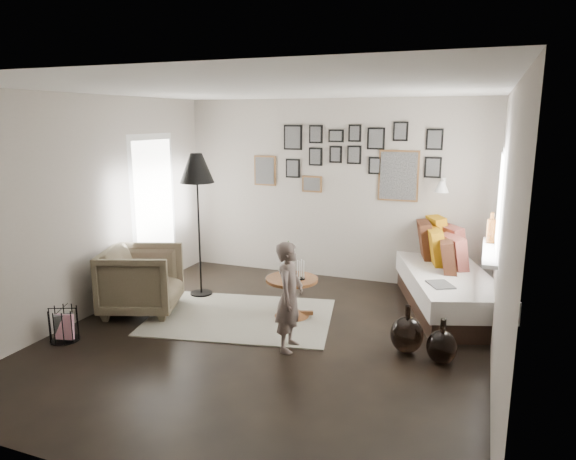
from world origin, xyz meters
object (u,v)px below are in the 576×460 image
at_px(pedestal_table, 292,299).
at_px(child, 289,297).
at_px(demijohn_large, 407,334).
at_px(demijohn_small, 442,347).
at_px(armchair, 142,280).
at_px(vase, 286,266).
at_px(daybed, 449,281).
at_px(floor_lamp, 197,174).
at_px(magazine_basket, 64,325).

xyz_separation_m(pedestal_table, child, (0.28, -0.82, 0.34)).
height_order(demijohn_large, demijohn_small, demijohn_large).
bearing_deg(armchair, demijohn_small, -112.11).
bearing_deg(child, pedestal_table, 16.22).
height_order(vase, armchair, vase).
bearing_deg(demijohn_small, pedestal_table, 161.54).
xyz_separation_m(daybed, floor_lamp, (-3.12, -0.71, 1.29)).
xyz_separation_m(vase, child, (0.36, -0.84, -0.05)).
height_order(pedestal_table, magazine_basket, pedestal_table).
height_order(pedestal_table, floor_lamp, floor_lamp).
relative_size(demijohn_large, demijohn_small, 1.10).
relative_size(pedestal_table, armchair, 0.70).
relative_size(pedestal_table, child, 0.55).
relative_size(vase, magazine_basket, 1.17).
distance_m(vase, demijohn_small, 2.00).
relative_size(vase, demijohn_small, 0.97).
distance_m(vase, daybed, 2.06).
distance_m(pedestal_table, armchair, 1.84).
bearing_deg(daybed, vase, -169.96).
bearing_deg(floor_lamp, vase, -11.92).
bearing_deg(vase, pedestal_table, -14.04).
distance_m(floor_lamp, magazine_basket, 2.39).
bearing_deg(magazine_basket, daybed, 33.88).
xyz_separation_m(daybed, armchair, (-3.47, -1.50, 0.06)).
height_order(vase, daybed, daybed).
bearing_deg(armchair, vase, -93.75).
distance_m(pedestal_table, child, 0.93).
relative_size(daybed, floor_lamp, 1.22).
height_order(daybed, magazine_basket, daybed).
relative_size(daybed, magazine_basket, 6.09).
distance_m(pedestal_table, daybed, 1.99).
distance_m(floor_lamp, demijohn_large, 3.27).
height_order(vase, floor_lamp, floor_lamp).
height_order(pedestal_table, vase, vase).
xyz_separation_m(magazine_basket, demijohn_large, (3.45, 1.02, 0.02)).
height_order(vase, demijohn_small, vase).
xyz_separation_m(armchair, child, (2.05, -0.34, 0.16)).
bearing_deg(floor_lamp, pedestal_table, -12.04).
height_order(floor_lamp, demijohn_large, floor_lamp).
relative_size(pedestal_table, floor_lamp, 0.33).
bearing_deg(armchair, demijohn_large, -110.14).
bearing_deg(floor_lamp, magazine_basket, -108.83).
xyz_separation_m(vase, daybed, (1.79, 1.00, -0.28)).
xyz_separation_m(daybed, demijohn_large, (-0.29, -1.49, -0.14)).
bearing_deg(floor_lamp, child, -33.41).
bearing_deg(magazine_basket, armchair, 75.41).
bearing_deg(daybed, magazine_basket, -165.21).
relative_size(pedestal_table, daybed, 0.27).
height_order(pedestal_table, child, child).
xyz_separation_m(armchair, demijohn_large, (3.18, 0.01, -0.21)).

